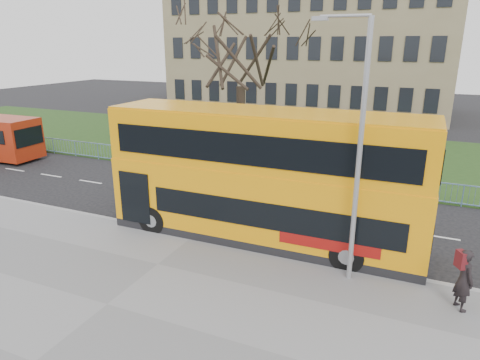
% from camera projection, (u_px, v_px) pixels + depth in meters
% --- Properties ---
extents(ground, '(120.00, 120.00, 0.00)m').
position_uv_depth(ground, '(212.00, 224.00, 18.52)').
color(ground, black).
rests_on(ground, ground).
extents(pavement, '(80.00, 10.50, 0.12)m').
position_uv_depth(pavement, '(107.00, 306.00, 12.62)').
color(pavement, slate).
rests_on(pavement, ground).
extents(kerb, '(80.00, 0.20, 0.14)m').
position_uv_depth(kerb, '(194.00, 236.00, 17.15)').
color(kerb, gray).
rests_on(kerb, ground).
extents(grass_verge, '(80.00, 15.40, 0.08)m').
position_uv_depth(grass_verge, '(302.00, 151.00, 30.99)').
color(grass_verge, '#1D3814').
rests_on(grass_verge, ground).
extents(guard_railing, '(40.00, 0.12, 1.10)m').
position_uv_depth(guard_railing, '(265.00, 172.00, 24.12)').
color(guard_railing, '#678CB8').
rests_on(guard_railing, ground).
extents(bare_tree, '(8.01, 8.01, 11.44)m').
position_uv_depth(bare_tree, '(241.00, 71.00, 26.63)').
color(bare_tree, black).
rests_on(bare_tree, grass_verge).
extents(civic_building, '(30.00, 15.00, 14.00)m').
position_uv_depth(civic_building, '(312.00, 48.00, 48.84)').
color(civic_building, '#7C6D4F').
rests_on(civic_building, ground).
extents(yellow_bus, '(12.09, 2.99, 5.06)m').
position_uv_depth(yellow_bus, '(264.00, 174.00, 16.28)').
color(yellow_bus, orange).
rests_on(yellow_bus, ground).
extents(pedestrian, '(0.73, 0.81, 1.87)m').
position_uv_depth(pedestrian, '(464.00, 280.00, 12.13)').
color(pedestrian, black).
rests_on(pedestrian, pavement).
extents(street_lamp, '(1.72, 0.18, 8.11)m').
position_uv_depth(street_lamp, '(357.00, 145.00, 12.72)').
color(street_lamp, '#93969B').
rests_on(street_lamp, pavement).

